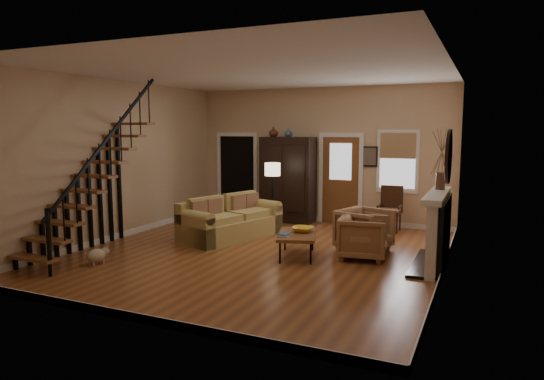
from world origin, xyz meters
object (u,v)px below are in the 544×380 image
at_px(sofa, 231,219).
at_px(armchair_right, 365,230).
at_px(armoire, 288,180).
at_px(floor_lamp, 272,196).
at_px(coffee_table, 297,245).
at_px(side_chair, 390,209).
at_px(armchair_left, 363,237).

bearing_deg(sofa, armchair_right, 19.95).
bearing_deg(armoire, floor_lamp, -86.88).
distance_m(coffee_table, floor_lamp, 2.48).
bearing_deg(side_chair, armchair_right, -93.28).
height_order(armchair_left, side_chair, side_chair).
bearing_deg(armchair_left, coffee_table, 100.73).
relative_size(sofa, side_chair, 2.18).
distance_m(sofa, side_chair, 3.57).
bearing_deg(armchair_right, armchair_left, -150.45).
bearing_deg(sofa, coffee_table, -6.67).
height_order(armoire, coffee_table, armoire).
relative_size(armchair_left, side_chair, 0.82).
bearing_deg(floor_lamp, sofa, -109.26).
bearing_deg(armchair_left, side_chair, -7.64).
distance_m(sofa, armchair_left, 2.94).
distance_m(armoire, armchair_left, 3.76).
distance_m(floor_lamp, side_chair, 2.65).
distance_m(armchair_right, floor_lamp, 2.63).
xyz_separation_m(floor_lamp, side_chair, (2.49, 0.87, -0.26)).
bearing_deg(coffee_table, armoire, 115.15).
height_order(armoire, armchair_left, armoire).
bearing_deg(floor_lamp, side_chair, 19.24).
bearing_deg(armchair_left, armchair_right, 3.76).
xyz_separation_m(armoire, coffee_table, (1.43, -3.05, -0.83)).
bearing_deg(coffee_table, floor_lamp, 124.74).
bearing_deg(floor_lamp, coffee_table, -55.26).
xyz_separation_m(armchair_right, floor_lamp, (-2.38, 1.05, 0.37)).
distance_m(sofa, floor_lamp, 1.31).
bearing_deg(floor_lamp, armchair_right, -23.86).
height_order(sofa, armchair_left, sofa).
xyz_separation_m(armoire, side_chair, (2.55, -0.20, -0.54)).
xyz_separation_m(armchair_left, floor_lamp, (-2.49, 1.61, 0.39)).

